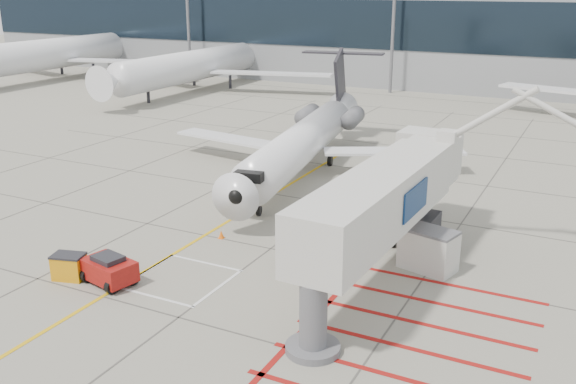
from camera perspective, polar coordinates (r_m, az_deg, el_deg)
The scene contains 12 objects.
ground_plane at distance 30.11m, azimuth -5.20°, elevation -7.72°, with size 260.00×260.00×0.00m, color gray.
regional_jet at distance 43.00m, azimuth 0.43°, elevation 5.67°, with size 23.00×29.00×7.60m, color white, non-canonical shape.
jet_bridge at distance 28.16m, azimuth 7.97°, elevation -1.80°, with size 8.47×17.88×7.15m, color silver, non-canonical shape.
pushback_tug at distance 30.43m, azimuth -15.63°, elevation -6.59°, with size 2.46×1.54×1.43m, color maroon, non-canonical shape.
spill_bin at distance 31.48m, azimuth -18.89°, elevation -6.28°, with size 1.40×0.93×1.22m, color orange, non-canonical shape.
baggage_cart at distance 31.39m, azimuth 1.23°, elevation -5.42°, with size 1.74×1.10×1.10m, color #515155, non-canonical shape.
ground_power_unit at distance 31.28m, azimuth 12.36°, elevation -5.02°, with size 2.57×1.50×2.03m, color silver, non-canonical shape.
cone_nose at distance 34.67m, azimuth -5.95°, elevation -3.76°, with size 0.32×0.32×0.44m, color #FF650D.
cone_side at distance 34.48m, azimuth 2.59°, elevation -3.81°, with size 0.32×0.32×0.44m, color #F7400D.
terminal_glass_band at distance 79.11m, azimuth 24.06°, elevation 12.95°, with size 180.00×0.10×6.00m, color black.
bg_aircraft_a at distance 98.80m, azimuth -19.39°, elevation 13.22°, with size 37.65×41.83×12.55m, color silver, non-canonical shape.
bg_aircraft_b at distance 83.63m, azimuth -7.62°, elevation 12.88°, with size 33.72×37.47×11.24m, color silver, non-canonical shape.
Camera 1 is at (14.57, -22.86, 13.11)m, focal length 40.00 mm.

